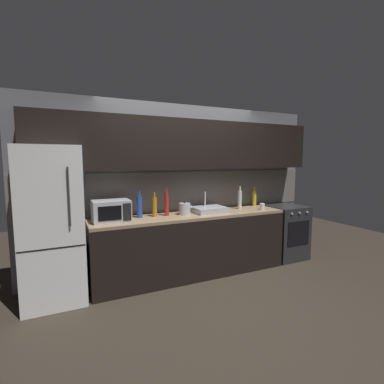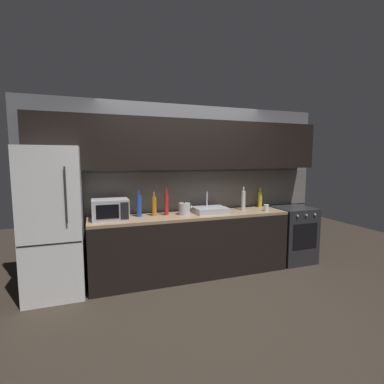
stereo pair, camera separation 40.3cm
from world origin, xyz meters
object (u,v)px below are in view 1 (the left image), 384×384
(refrigerator, at_px, (52,225))
(wine_bottle_red, at_px, (167,204))
(kettle, at_px, (185,209))
(mug_white, at_px, (262,207))
(microwave, at_px, (111,211))
(wine_bottle_clear, at_px, (240,199))
(wine_bottle_yellow, at_px, (254,198))
(oven_range, at_px, (285,232))
(wine_bottle_amber, at_px, (155,206))
(wine_bottle_blue, at_px, (139,206))

(refrigerator, distance_m, wine_bottle_red, 1.45)
(kettle, relative_size, mug_white, 2.04)
(microwave, height_order, wine_bottle_clear, wine_bottle_clear)
(wine_bottle_clear, relative_size, wine_bottle_yellow, 1.12)
(oven_range, height_order, microwave, microwave)
(oven_range, bearing_deg, refrigerator, 179.98)
(oven_range, relative_size, wine_bottle_clear, 2.48)
(wine_bottle_yellow, relative_size, mug_white, 3.31)
(kettle, relative_size, wine_bottle_red, 0.52)
(wine_bottle_clear, bearing_deg, oven_range, -5.96)
(microwave, relative_size, mug_white, 4.69)
(wine_bottle_amber, relative_size, wine_bottle_clear, 0.93)
(oven_range, distance_m, wine_bottle_red, 2.21)
(microwave, bearing_deg, wine_bottle_yellow, 4.91)
(kettle, relative_size, wine_bottle_yellow, 0.62)
(microwave, distance_m, wine_bottle_red, 0.77)
(wine_bottle_red, height_order, wine_bottle_amber, wine_bottle_red)
(refrigerator, height_order, wine_bottle_red, refrigerator)
(refrigerator, xyz_separation_m, oven_range, (3.57, -0.00, -0.47))
(oven_range, relative_size, wine_bottle_amber, 2.68)
(wine_bottle_yellow, bearing_deg, refrigerator, -175.83)
(microwave, bearing_deg, oven_range, -0.39)
(wine_bottle_yellow, bearing_deg, wine_bottle_red, -174.38)
(kettle, xyz_separation_m, mug_white, (1.26, -0.15, -0.03))
(kettle, distance_m, wine_bottle_amber, 0.43)
(microwave, relative_size, wine_bottle_red, 1.21)
(wine_bottle_red, xyz_separation_m, wine_bottle_blue, (-0.38, 0.03, -0.01))
(wine_bottle_yellow, bearing_deg, wine_bottle_blue, -176.16)
(oven_range, relative_size, wine_bottle_yellow, 2.77)
(wine_bottle_clear, bearing_deg, wine_bottle_amber, -179.37)
(refrigerator, bearing_deg, wine_bottle_yellow, 4.17)
(wine_bottle_red, distance_m, wine_bottle_amber, 0.17)
(wine_bottle_yellow, bearing_deg, kettle, -171.52)
(mug_white, bearing_deg, wine_bottle_amber, 173.07)
(wine_bottle_amber, xyz_separation_m, wine_bottle_clear, (1.42, 0.02, 0.01))
(wine_bottle_red, distance_m, wine_bottle_blue, 0.38)
(oven_range, xyz_separation_m, wine_bottle_yellow, (-0.49, 0.23, 0.58))
(refrigerator, relative_size, wine_bottle_clear, 5.06)
(wine_bottle_blue, relative_size, mug_white, 3.73)
(wine_bottle_amber, xyz_separation_m, wine_bottle_yellow, (1.81, 0.15, -0.01))
(refrigerator, bearing_deg, kettle, 0.62)
(oven_range, relative_size, microwave, 1.96)
(refrigerator, distance_m, microwave, 0.69)
(oven_range, distance_m, wine_bottle_yellow, 0.80)
(wine_bottle_clear, height_order, wine_bottle_yellow, wine_bottle_clear)
(wine_bottle_clear, height_order, mug_white, wine_bottle_clear)
(oven_range, distance_m, wine_bottle_clear, 1.07)
(wine_bottle_yellow, distance_m, wine_bottle_blue, 2.02)
(oven_range, xyz_separation_m, kettle, (-1.87, 0.02, 0.53))
(wine_bottle_amber, bearing_deg, mug_white, -6.93)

